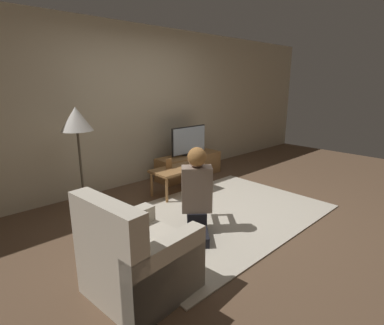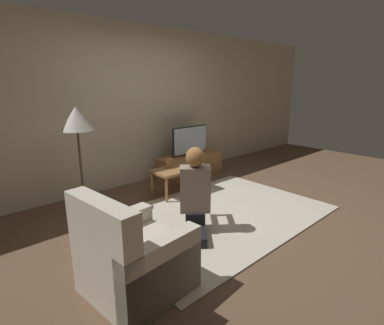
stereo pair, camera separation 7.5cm
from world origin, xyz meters
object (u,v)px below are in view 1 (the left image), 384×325
at_px(floor_lamp, 77,125).
at_px(armchair, 138,260).
at_px(coffee_table, 179,171).
at_px(person_kneeling, 197,190).
at_px(tv, 189,141).

distance_m(floor_lamp, armchair, 2.09).
bearing_deg(coffee_table, armchair, -139.56).
bearing_deg(armchair, coffee_table, -54.80).
relative_size(armchair, person_kneeling, 0.89).
relative_size(coffee_table, person_kneeling, 0.89).
distance_m(tv, person_kneeling, 2.15).
xyz_separation_m(coffee_table, person_kneeling, (-0.69, -1.10, 0.15)).
distance_m(coffee_table, armchair, 2.32).
distance_m(tv, floor_lamp, 2.16).
distance_m(floor_lamp, person_kneeling, 1.74).
height_order(armchair, person_kneeling, person_kneeling).
bearing_deg(person_kneeling, floor_lamp, -23.76).
relative_size(tv, person_kneeling, 0.79).
relative_size(tv, coffee_table, 0.89).
bearing_deg(person_kneeling, armchair, 61.36).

